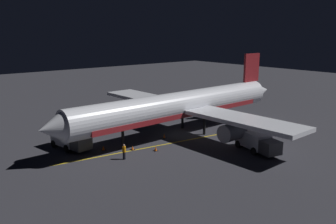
{
  "coord_description": "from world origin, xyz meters",
  "views": [
    {
      "loc": [
        -35.57,
        31.73,
        13.98
      ],
      "look_at": [
        0.0,
        2.0,
        3.5
      ],
      "focal_mm": 38.43,
      "sensor_mm": 36.0,
      "label": 1
    }
  ],
  "objects_px": {
    "traffic_cone_near_right": "(164,136)",
    "ground_crew_worker": "(124,152)",
    "traffic_cone_under_wing": "(156,149)",
    "traffic_cone_near_left": "(132,148)",
    "traffic_cone_far": "(103,148)",
    "airliner": "(183,106)",
    "catering_truck": "(256,142)",
    "baggage_truck": "(70,139)"
  },
  "relations": [
    {
      "from": "ground_crew_worker",
      "to": "traffic_cone_near_left",
      "type": "bearing_deg",
      "value": -50.3
    },
    {
      "from": "airliner",
      "to": "traffic_cone_near_left",
      "type": "bearing_deg",
      "value": 97.79
    },
    {
      "from": "ground_crew_worker",
      "to": "traffic_cone_far",
      "type": "bearing_deg",
      "value": 2.74
    },
    {
      "from": "ground_crew_worker",
      "to": "traffic_cone_near_right",
      "type": "xyz_separation_m",
      "value": [
        3.49,
        -8.62,
        -0.64
      ]
    },
    {
      "from": "baggage_truck",
      "to": "traffic_cone_near_right",
      "type": "relative_size",
      "value": 10.93
    },
    {
      "from": "baggage_truck",
      "to": "catering_truck",
      "type": "distance_m",
      "value": 22.35
    },
    {
      "from": "catering_truck",
      "to": "ground_crew_worker",
      "type": "distance_m",
      "value": 15.57
    },
    {
      "from": "traffic_cone_near_left",
      "to": "traffic_cone_far",
      "type": "xyz_separation_m",
      "value": [
        2.14,
        2.74,
        0.0
      ]
    },
    {
      "from": "baggage_truck",
      "to": "traffic_cone_near_left",
      "type": "relative_size",
      "value": 10.93
    },
    {
      "from": "baggage_truck",
      "to": "ground_crew_worker",
      "type": "height_order",
      "value": "baggage_truck"
    },
    {
      "from": "traffic_cone_near_left",
      "to": "traffic_cone_far",
      "type": "relative_size",
      "value": 1.0
    },
    {
      "from": "traffic_cone_near_left",
      "to": "traffic_cone_far",
      "type": "bearing_deg",
      "value": 51.94
    },
    {
      "from": "catering_truck",
      "to": "traffic_cone_near_right",
      "type": "relative_size",
      "value": 11.68
    },
    {
      "from": "traffic_cone_near_right",
      "to": "catering_truck",
      "type": "bearing_deg",
      "value": -156.71
    },
    {
      "from": "catering_truck",
      "to": "traffic_cone_far",
      "type": "distance_m",
      "value": 18.24
    },
    {
      "from": "traffic_cone_near_right",
      "to": "traffic_cone_under_wing",
      "type": "height_order",
      "value": "same"
    },
    {
      "from": "baggage_truck",
      "to": "traffic_cone_far",
      "type": "height_order",
      "value": "baggage_truck"
    },
    {
      "from": "traffic_cone_near_left",
      "to": "traffic_cone_far",
      "type": "distance_m",
      "value": 3.48
    },
    {
      "from": "traffic_cone_near_right",
      "to": "traffic_cone_under_wing",
      "type": "xyz_separation_m",
      "value": [
        -3.47,
        4.18,
        0.0
      ]
    },
    {
      "from": "baggage_truck",
      "to": "ground_crew_worker",
      "type": "bearing_deg",
      "value": -157.47
    },
    {
      "from": "traffic_cone_near_right",
      "to": "ground_crew_worker",
      "type": "bearing_deg",
      "value": 112.01
    },
    {
      "from": "baggage_truck",
      "to": "traffic_cone_under_wing",
      "type": "xyz_separation_m",
      "value": [
        -7.27,
        -7.47,
        -1.0
      ]
    },
    {
      "from": "airliner",
      "to": "traffic_cone_far",
      "type": "bearing_deg",
      "value": 85.8
    },
    {
      "from": "airliner",
      "to": "baggage_truck",
      "type": "height_order",
      "value": "airliner"
    },
    {
      "from": "traffic_cone_under_wing",
      "to": "traffic_cone_far",
      "type": "height_order",
      "value": "same"
    },
    {
      "from": "baggage_truck",
      "to": "traffic_cone_under_wing",
      "type": "relative_size",
      "value": 10.93
    },
    {
      "from": "airliner",
      "to": "ground_crew_worker",
      "type": "relative_size",
      "value": 23.09
    },
    {
      "from": "traffic_cone_far",
      "to": "baggage_truck",
      "type": "bearing_deg",
      "value": 42.8
    },
    {
      "from": "catering_truck",
      "to": "ground_crew_worker",
      "type": "xyz_separation_m",
      "value": [
        7.79,
        13.47,
        -0.31
      ]
    },
    {
      "from": "traffic_cone_under_wing",
      "to": "traffic_cone_far",
      "type": "relative_size",
      "value": 1.0
    },
    {
      "from": "ground_crew_worker",
      "to": "baggage_truck",
      "type": "bearing_deg",
      "value": 22.53
    },
    {
      "from": "airliner",
      "to": "traffic_cone_far",
      "type": "xyz_separation_m",
      "value": [
        0.88,
        11.97,
        -3.69
      ]
    },
    {
      "from": "catering_truck",
      "to": "airliner",
      "type": "bearing_deg",
      "value": 8.7
    },
    {
      "from": "airliner",
      "to": "catering_truck",
      "type": "relative_size",
      "value": 6.26
    },
    {
      "from": "airliner",
      "to": "traffic_cone_near_left",
      "type": "xyz_separation_m",
      "value": [
        -1.26,
        9.23,
        -3.69
      ]
    },
    {
      "from": "traffic_cone_under_wing",
      "to": "airliner",
      "type": "bearing_deg",
      "value": -65.45
    },
    {
      "from": "catering_truck",
      "to": "traffic_cone_under_wing",
      "type": "xyz_separation_m",
      "value": [
        7.81,
        9.03,
        -0.94
      ]
    },
    {
      "from": "baggage_truck",
      "to": "ground_crew_worker",
      "type": "distance_m",
      "value": 7.9
    },
    {
      "from": "ground_crew_worker",
      "to": "traffic_cone_under_wing",
      "type": "height_order",
      "value": "ground_crew_worker"
    },
    {
      "from": "baggage_truck",
      "to": "catering_truck",
      "type": "bearing_deg",
      "value": -132.43
    },
    {
      "from": "traffic_cone_near_right",
      "to": "traffic_cone_far",
      "type": "relative_size",
      "value": 1.0
    },
    {
      "from": "ground_crew_worker",
      "to": "traffic_cone_near_right",
      "type": "bearing_deg",
      "value": -67.99
    }
  ]
}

